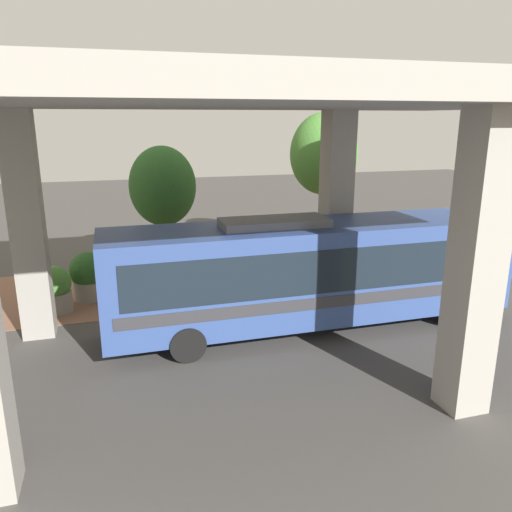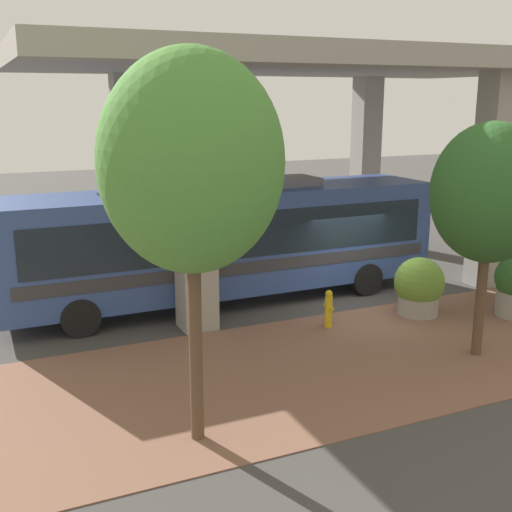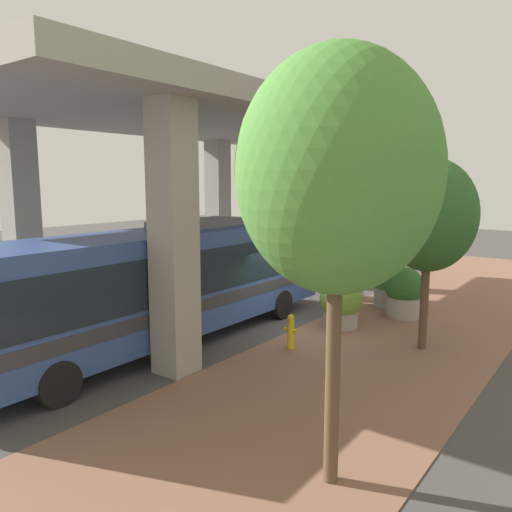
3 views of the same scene
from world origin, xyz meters
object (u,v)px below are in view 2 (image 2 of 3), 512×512
Objects in this scene: bus at (226,237)px; street_tree_far at (191,163)px; fire_hydrant at (329,309)px; planter_back at (419,287)px; street_tree_near at (490,194)px.

bus is 1.89× the size of street_tree_far.
planter_back is at bearing -93.13° from fire_hydrant.
street_tree_near is at bearing -143.55° from fire_hydrant.
fire_hydrant is 2.80m from planter_back.
planter_back is 9.57m from street_tree_far.
planter_back is 0.30× the size of street_tree_near.
street_tree_near is at bearing -148.51° from bus.
fire_hydrant is 0.15× the size of street_tree_far.
fire_hydrant is 0.62× the size of planter_back.
bus is 8.46m from street_tree_far.
street_tree_far is at bearing 154.56° from bus.
street_tree_near reaches higher than planter_back.
street_tree_near is (-3.03, -2.24, 3.30)m from fire_hydrant.
fire_hydrant is 5.00m from street_tree_near.
street_tree_near is at bearing -82.73° from street_tree_far.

